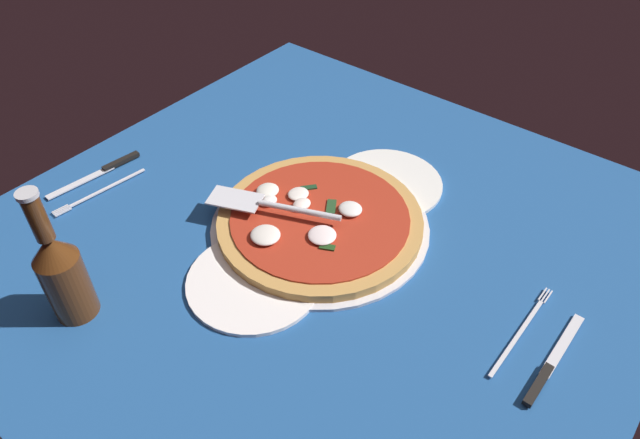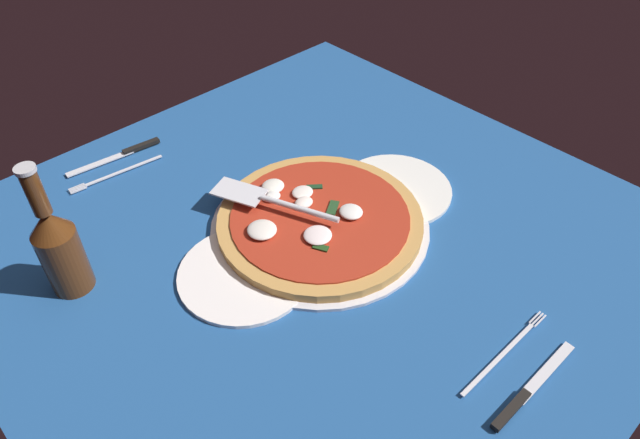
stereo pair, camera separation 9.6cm
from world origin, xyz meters
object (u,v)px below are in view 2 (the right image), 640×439
Objects in this scene: beer_bottle at (59,247)px; pizza at (319,219)px; dinner_plate_right at (245,274)px; dinner_plate_left at (395,190)px; place_setting_near at (120,165)px; pizza_server at (269,200)px; place_setting_far at (516,374)px.

pizza is at bearing 155.62° from beer_bottle.
dinner_plate_left is at bearing 175.46° from dinner_plate_right.
dinner_plate_left is 0.99× the size of place_setting_near.
beer_bottle is at bearing -24.38° from pizza.
pizza_server is 33.95cm from place_setting_near.
place_setting_near is at bearing -132.00° from beer_bottle.
dinner_plate_right is at bearing -4.54° from dinner_plate_left.
beer_bottle reaches higher than dinner_plate_left.
place_setting_near and place_setting_far have the same top height.
pizza is 42.02cm from place_setting_near.
dinner_plate_right is 39.02cm from place_setting_near.
dinner_plate_left is 56.62cm from beer_bottle.
dinner_plate_left is 32.77cm from dinner_plate_right.
dinner_plate_left is 0.99× the size of place_setting_far.
pizza is 40.13cm from beer_bottle.
dinner_plate_right is 0.60× the size of pizza.
pizza is 1.69× the size of place_setting_near.
place_setting_near is (32.40, -41.61, -0.14)cm from dinner_plate_left.
dinner_plate_right is at bearing 95.96° from place_setting_near.
pizza_server is (21.34, -9.78, 3.99)cm from dinner_plate_left.
pizza is at bearing -169.00° from pizza_server.
place_setting_near is 0.90× the size of beer_bottle.
place_setting_near is (-0.27, -39.02, -0.14)cm from dinner_plate_right.
pizza_server is (-11.33, -7.19, 3.99)cm from dinner_plate_right.
pizza_server is 0.98× the size of beer_bottle.
pizza_server is at bearing -24.62° from dinner_plate_left.
pizza_server is 46.47cm from place_setting_far.
place_setting_far is at bearing 111.21° from dinner_plate_right.
pizza_server is at bearing 95.37° from place_setting_far.
place_setting_near is at bearing -90.40° from dinner_plate_right.
pizza is 1.52× the size of beer_bottle.
place_setting_far is at bearing 107.14° from place_setting_near.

